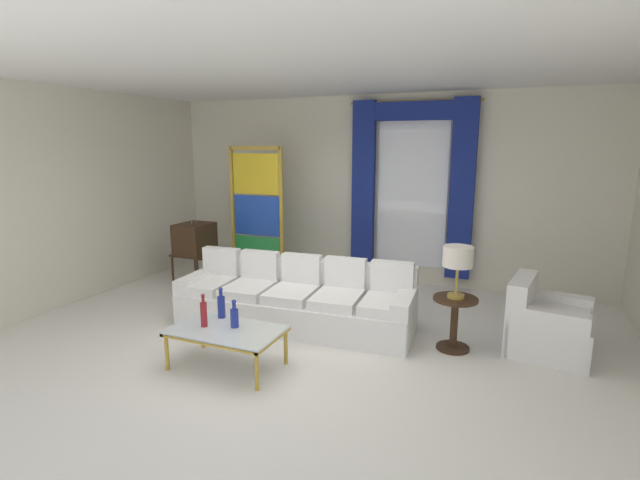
{
  "coord_description": "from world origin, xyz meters",
  "views": [
    {
      "loc": [
        2.15,
        -4.39,
        2.23
      ],
      "look_at": [
        -0.09,
        0.9,
        1.05
      ],
      "focal_mm": 26.32,
      "sensor_mm": 36.0,
      "label": 1
    }
  ],
  "objects_px": {
    "bottle_crystal_tall": "(204,313)",
    "stained_glass_divider": "(257,218)",
    "coffee_table": "(226,332)",
    "bottle_blue_decanter": "(234,316)",
    "bottle_amber_squat": "(221,305)",
    "peacock_figurine": "(262,277)",
    "vintage_tv": "(195,240)",
    "table_lamp_brass": "(458,259)",
    "round_side_table": "(454,319)",
    "armchair_white": "(544,326)",
    "couch_white_long": "(297,300)"
  },
  "relations": [
    {
      "from": "bottle_crystal_tall",
      "to": "stained_glass_divider",
      "type": "distance_m",
      "value": 3.01
    },
    {
      "from": "coffee_table",
      "to": "bottle_blue_decanter",
      "type": "bearing_deg",
      "value": 55.18
    },
    {
      "from": "bottle_amber_squat",
      "to": "stained_glass_divider",
      "type": "height_order",
      "value": "stained_glass_divider"
    },
    {
      "from": "peacock_figurine",
      "to": "bottle_amber_squat",
      "type": "bearing_deg",
      "value": -71.34
    },
    {
      "from": "coffee_table",
      "to": "vintage_tv",
      "type": "height_order",
      "value": "vintage_tv"
    },
    {
      "from": "table_lamp_brass",
      "to": "round_side_table",
      "type": "bearing_deg",
      "value": 0.0
    },
    {
      "from": "coffee_table",
      "to": "armchair_white",
      "type": "bearing_deg",
      "value": 29.26
    },
    {
      "from": "coffee_table",
      "to": "table_lamp_brass",
      "type": "height_order",
      "value": "table_lamp_brass"
    },
    {
      "from": "bottle_crystal_tall",
      "to": "stained_glass_divider",
      "type": "relative_size",
      "value": 0.16
    },
    {
      "from": "couch_white_long",
      "to": "table_lamp_brass",
      "type": "xyz_separation_m",
      "value": [
        1.92,
        -0.01,
        0.72
      ]
    },
    {
      "from": "bottle_blue_decanter",
      "to": "armchair_white",
      "type": "xyz_separation_m",
      "value": [
        2.91,
        1.59,
        -0.24
      ]
    },
    {
      "from": "table_lamp_brass",
      "to": "bottle_crystal_tall",
      "type": "bearing_deg",
      "value": -149.35
    },
    {
      "from": "bottle_crystal_tall",
      "to": "bottle_amber_squat",
      "type": "xyz_separation_m",
      "value": [
        0.02,
        0.28,
        -0.01
      ]
    },
    {
      "from": "couch_white_long",
      "to": "vintage_tv",
      "type": "relative_size",
      "value": 2.21
    },
    {
      "from": "couch_white_long",
      "to": "bottle_crystal_tall",
      "type": "height_order",
      "value": "couch_white_long"
    },
    {
      "from": "bottle_blue_decanter",
      "to": "bottle_crystal_tall",
      "type": "bearing_deg",
      "value": -160.49
    },
    {
      "from": "peacock_figurine",
      "to": "table_lamp_brass",
      "type": "height_order",
      "value": "table_lamp_brass"
    },
    {
      "from": "coffee_table",
      "to": "peacock_figurine",
      "type": "bearing_deg",
      "value": 111.69
    },
    {
      "from": "couch_white_long",
      "to": "bottle_blue_decanter",
      "type": "height_order",
      "value": "couch_white_long"
    },
    {
      "from": "couch_white_long",
      "to": "vintage_tv",
      "type": "height_order",
      "value": "vintage_tv"
    },
    {
      "from": "stained_glass_divider",
      "to": "peacock_figurine",
      "type": "xyz_separation_m",
      "value": [
        0.32,
        -0.42,
        -0.84
      ]
    },
    {
      "from": "couch_white_long",
      "to": "bottle_crystal_tall",
      "type": "distance_m",
      "value": 1.45
    },
    {
      "from": "bottle_blue_decanter",
      "to": "table_lamp_brass",
      "type": "height_order",
      "value": "table_lamp_brass"
    },
    {
      "from": "armchair_white",
      "to": "round_side_table",
      "type": "distance_m",
      "value": 0.97
    },
    {
      "from": "bottle_blue_decanter",
      "to": "bottle_crystal_tall",
      "type": "xyz_separation_m",
      "value": [
        -0.3,
        -0.1,
        0.03
      ]
    },
    {
      "from": "stained_glass_divider",
      "to": "bottle_amber_squat",
      "type": "bearing_deg",
      "value": -67.77
    },
    {
      "from": "bottle_blue_decanter",
      "to": "round_side_table",
      "type": "relative_size",
      "value": 0.49
    },
    {
      "from": "vintage_tv",
      "to": "bottle_blue_decanter",
      "type": "bearing_deg",
      "value": -45.27
    },
    {
      "from": "bottle_blue_decanter",
      "to": "vintage_tv",
      "type": "xyz_separation_m",
      "value": [
        -2.15,
        2.17,
        0.2
      ]
    },
    {
      "from": "bottle_blue_decanter",
      "to": "round_side_table",
      "type": "distance_m",
      "value": 2.37
    },
    {
      "from": "couch_white_long",
      "to": "stained_glass_divider",
      "type": "distance_m",
      "value": 2.13
    },
    {
      "from": "couch_white_long",
      "to": "round_side_table",
      "type": "bearing_deg",
      "value": -0.32
    },
    {
      "from": "table_lamp_brass",
      "to": "coffee_table",
      "type": "bearing_deg",
      "value": -147.03
    },
    {
      "from": "bottle_blue_decanter",
      "to": "peacock_figurine",
      "type": "distance_m",
      "value": 2.49
    },
    {
      "from": "bottle_blue_decanter",
      "to": "vintage_tv",
      "type": "height_order",
      "value": "vintage_tv"
    },
    {
      "from": "bottle_blue_decanter",
      "to": "vintage_tv",
      "type": "bearing_deg",
      "value": 134.73
    },
    {
      "from": "bottle_crystal_tall",
      "to": "armchair_white",
      "type": "height_order",
      "value": "armchair_white"
    },
    {
      "from": "bottle_crystal_tall",
      "to": "bottle_amber_squat",
      "type": "distance_m",
      "value": 0.28
    },
    {
      "from": "couch_white_long",
      "to": "stained_glass_divider",
      "type": "bearing_deg",
      "value": 134.45
    },
    {
      "from": "couch_white_long",
      "to": "peacock_figurine",
      "type": "relative_size",
      "value": 4.95
    },
    {
      "from": "coffee_table",
      "to": "stained_glass_divider",
      "type": "bearing_deg",
      "value": 114.38
    },
    {
      "from": "vintage_tv",
      "to": "armchair_white",
      "type": "distance_m",
      "value": 5.12
    },
    {
      "from": "vintage_tv",
      "to": "peacock_figurine",
      "type": "distance_m",
      "value": 1.28
    },
    {
      "from": "round_side_table",
      "to": "vintage_tv",
      "type": "bearing_deg",
      "value": 167.58
    },
    {
      "from": "bottle_crystal_tall",
      "to": "round_side_table",
      "type": "distance_m",
      "value": 2.68
    },
    {
      "from": "vintage_tv",
      "to": "stained_glass_divider",
      "type": "relative_size",
      "value": 0.61
    },
    {
      "from": "vintage_tv",
      "to": "round_side_table",
      "type": "height_order",
      "value": "vintage_tv"
    },
    {
      "from": "bottle_blue_decanter",
      "to": "armchair_white",
      "type": "distance_m",
      "value": 3.33
    },
    {
      "from": "bottle_amber_squat",
      "to": "armchair_white",
      "type": "xyz_separation_m",
      "value": [
        3.19,
        1.41,
        -0.26
      ]
    },
    {
      "from": "bottle_crystal_tall",
      "to": "vintage_tv",
      "type": "height_order",
      "value": "vintage_tv"
    }
  ]
}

